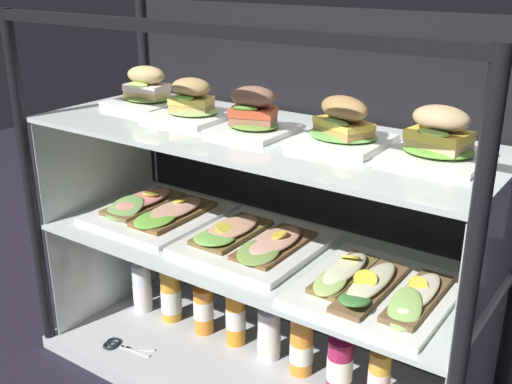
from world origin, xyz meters
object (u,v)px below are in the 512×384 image
object	(u,v)px
open_sandwich_tray_near_right_corner	(156,211)
open_sandwich_tray_mid_right	(252,241)
juice_bottle_front_fourth	(142,286)
plated_roll_sandwich_mid_left	(343,128)
juice_bottle_near_post	(302,343)
plated_roll_sandwich_near_left_corner	(254,116)
juice_bottle_back_right	(269,334)
juice_bottle_front_second	(340,365)
kitchen_scissors	(117,345)
plated_roll_sandwich_mid_right	(147,92)
juice_bottle_back_left	(203,308)
juice_bottle_back_center	(236,313)
juice_bottle_tucked_behind	(379,378)
juice_bottle_front_left_end	(171,293)
plated_roll_sandwich_far_right	(439,140)
open_sandwich_tray_center	(375,288)
plated_roll_sandwich_far_left	(192,105)

from	to	relation	value
open_sandwich_tray_near_right_corner	open_sandwich_tray_mid_right	xyz separation A→B (m)	(0.35, -0.01, -0.00)
juice_bottle_front_fourth	plated_roll_sandwich_mid_left	bearing A→B (deg)	-1.50
open_sandwich_tray_mid_right	juice_bottle_near_post	distance (m)	0.33
plated_roll_sandwich_near_left_corner	open_sandwich_tray_mid_right	world-z (taller)	plated_roll_sandwich_near_left_corner
juice_bottle_near_post	open_sandwich_tray_near_right_corner	bearing A→B (deg)	-174.50
juice_bottle_back_right	juice_bottle_front_second	bearing A→B (deg)	-6.09
juice_bottle_back_right	juice_bottle_front_second	distance (m)	0.24
open_sandwich_tray_mid_right	kitchen_scissors	world-z (taller)	open_sandwich_tray_mid_right
plated_roll_sandwich_mid_right	juice_bottle_back_left	size ratio (longest dim) A/B	1.02
plated_roll_sandwich_near_left_corner	juice_bottle_back_right	size ratio (longest dim) A/B	0.86
juice_bottle_back_center	juice_bottle_near_post	world-z (taller)	juice_bottle_back_center
juice_bottle_near_post	juice_bottle_tucked_behind	size ratio (longest dim) A/B	1.12
plated_roll_sandwich_mid_left	open_sandwich_tray_mid_right	distance (m)	0.41
juice_bottle_back_left	juice_bottle_front_second	size ratio (longest dim) A/B	0.87
plated_roll_sandwich_mid_right	juice_bottle_front_fourth	distance (m)	0.64
juice_bottle_front_second	juice_bottle_tucked_behind	bearing A→B (deg)	3.97
plated_roll_sandwich_near_left_corner	juice_bottle_back_center	xyz separation A→B (m)	(-0.12, 0.07, -0.62)
juice_bottle_tucked_behind	juice_bottle_front_left_end	bearing A→B (deg)	179.18
plated_roll_sandwich_far_right	open_sandwich_tray_center	bearing A→B (deg)	-133.25
plated_roll_sandwich_mid_left	juice_bottle_back_center	size ratio (longest dim) A/B	0.79
plated_roll_sandwich_mid_left	plated_roll_sandwich_far_right	size ratio (longest dim) A/B	0.97
plated_roll_sandwich_far_right	juice_bottle_front_second	xyz separation A→B (m)	(-0.19, -0.00, -0.64)
plated_roll_sandwich_mid_left	juice_bottle_tucked_behind	distance (m)	0.64
plated_roll_sandwich_far_right	open_sandwich_tray_near_right_corner	size ratio (longest dim) A/B	0.57
juice_bottle_front_fourth	juice_bottle_near_post	bearing A→B (deg)	1.25
plated_roll_sandwich_far_left	plated_roll_sandwich_mid_left	bearing A→B (deg)	0.34
plated_roll_sandwich_far_left	juice_bottle_near_post	world-z (taller)	plated_roll_sandwich_far_left
open_sandwich_tray_mid_right	juice_bottle_near_post	size ratio (longest dim) A/B	1.48
juice_bottle_back_center	kitchen_scissors	size ratio (longest dim) A/B	1.50
juice_bottle_back_right	juice_bottle_front_second	xyz separation A→B (m)	(0.24, -0.03, 0.01)
open_sandwich_tray_center	plated_roll_sandwich_far_left	bearing A→B (deg)	173.49
juice_bottle_back_center	juice_bottle_front_second	distance (m)	0.36
juice_bottle_back_center	plated_roll_sandwich_mid_right	bearing A→B (deg)	-179.30
plated_roll_sandwich_mid_right	plated_roll_sandwich_near_left_corner	xyz separation A→B (m)	(0.42, -0.07, 0.00)
juice_bottle_back_left	plated_roll_sandwich_mid_right	bearing A→B (deg)	178.56
open_sandwich_tray_near_right_corner	juice_bottle_tucked_behind	world-z (taller)	open_sandwich_tray_near_right_corner
kitchen_scissors	juice_bottle_tucked_behind	bearing A→B (deg)	14.85
juice_bottle_back_right	open_sandwich_tray_near_right_corner	bearing A→B (deg)	-171.74
plated_roll_sandwich_mid_right	juice_bottle_near_post	distance (m)	0.82
juice_bottle_front_left_end	juice_bottle_near_post	bearing A→B (deg)	0.10
juice_bottle_near_post	juice_bottle_tucked_behind	distance (m)	0.23
plated_roll_sandwich_far_left	open_sandwich_tray_center	world-z (taller)	plated_roll_sandwich_far_left
open_sandwich_tray_mid_right	juice_bottle_front_second	world-z (taller)	open_sandwich_tray_mid_right
plated_roll_sandwich_mid_right	plated_roll_sandwich_mid_left	world-z (taller)	plated_roll_sandwich_mid_right
plated_roll_sandwich_far_left	kitchen_scissors	xyz separation A→B (m)	(-0.17, -0.17, -0.71)
open_sandwich_tray_near_right_corner	juice_bottle_tucked_behind	distance (m)	0.77
juice_bottle_back_center	juice_bottle_tucked_behind	bearing A→B (deg)	-2.51
plated_roll_sandwich_far_left	juice_bottle_tucked_behind	bearing A→B (deg)	2.32
plated_roll_sandwich_mid_left	juice_bottle_tucked_behind	bearing A→B (deg)	9.15
open_sandwich_tray_center	juice_bottle_front_second	size ratio (longest dim) A/B	1.62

